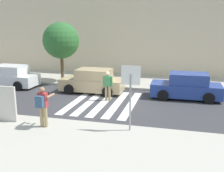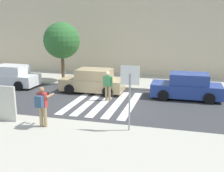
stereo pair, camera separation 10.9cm
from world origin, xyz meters
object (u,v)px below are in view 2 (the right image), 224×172
stop_sign (130,84)px  parked_car_tan (93,81)px  parked_car_white (10,77)px  parked_car_blue (187,87)px  photographer_with_backpack (42,103)px  advertising_board (5,103)px  pedestrian_crossing (108,84)px  street_tree_west (62,41)px

stop_sign → parked_car_tan: bearing=121.0°
parked_car_white → parked_car_blue: (12.19, 0.00, 0.00)m
stop_sign → photographer_with_backpack: bearing=-171.1°
photographer_with_backpack → advertising_board: (-1.99, 0.24, -0.23)m
photographer_with_backpack → parked_car_white: size_ratio=0.42×
parked_car_tan → parked_car_blue: (5.93, -0.00, 0.00)m
advertising_board → stop_sign: bearing=3.3°
pedestrian_crossing → parked_car_tan: pedestrian_crossing is taller
parked_car_tan → street_tree_west: street_tree_west is taller
stop_sign → advertising_board: size_ratio=1.66×
stop_sign → parked_car_blue: 6.58m
pedestrian_crossing → street_tree_west: 6.36m
street_tree_west → parked_car_white: bearing=-145.6°
parked_car_white → street_tree_west: 4.52m
stop_sign → advertising_board: (-5.58, -0.33, -1.14)m
parked_car_white → advertising_board: (4.29, -6.33, 0.21)m
photographer_with_backpack → parked_car_blue: photographer_with_backpack is taller
photographer_with_backpack → street_tree_west: street_tree_west is taller
advertising_board → street_tree_west: bearing=97.9°
pedestrian_crossing → parked_car_blue: (4.45, 1.63, -0.25)m
pedestrian_crossing → parked_car_tan: size_ratio=0.42×
street_tree_west → pedestrian_crossing: bearing=-39.3°
pedestrian_crossing → advertising_board: bearing=-126.2°
pedestrian_crossing → parked_car_white: (-7.73, 1.63, -0.25)m
parked_car_white → advertising_board: size_ratio=2.56×
pedestrian_crossing → street_tree_west: bearing=140.7°
photographer_with_backpack → parked_car_white: photographer_with_backpack is taller
parked_car_tan → parked_car_white: bearing=-180.0°
parked_car_blue → advertising_board: bearing=-141.3°
parked_car_tan → parked_car_blue: 5.93m
pedestrian_crossing → advertising_board: size_ratio=1.08×
photographer_with_backpack → street_tree_west: bearing=109.9°
photographer_with_backpack → street_tree_west: size_ratio=0.39×
parked_car_white → street_tree_west: size_ratio=0.93×
parked_car_blue → advertising_board: advertising_board is taller
stop_sign → parked_car_white: stop_sign is taller
pedestrian_crossing → street_tree_west: street_tree_west is taller
pedestrian_crossing → photographer_with_backpack: bearing=-106.4°
parked_car_white → parked_car_tan: 6.26m
street_tree_west → advertising_board: (1.17, -8.47, -2.26)m
parked_car_tan → street_tree_west: 4.53m
parked_car_tan → parked_car_blue: same height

